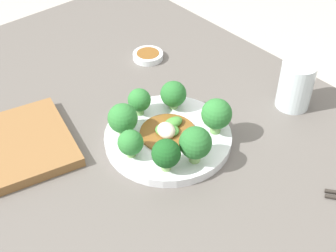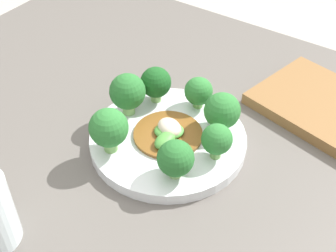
{
  "view_description": "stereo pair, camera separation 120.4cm",
  "coord_description": "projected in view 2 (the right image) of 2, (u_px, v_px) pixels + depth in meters",
  "views": [
    {
      "loc": [
        0.55,
        -0.43,
        1.38
      ],
      "look_at": [
        0.04,
        0.01,
        0.79
      ],
      "focal_mm": 50.0,
      "sensor_mm": 36.0,
      "label": 1
    },
    {
      "loc": [
        -0.26,
        0.45,
        1.27
      ],
      "look_at": [
        0.04,
        0.01,
        0.79
      ],
      "focal_mm": 50.0,
      "sensor_mm": 36.0,
      "label": 2
    }
  ],
  "objects": [
    {
      "name": "broccoli_southeast",
      "position": [
        156.0,
        83.0,
        0.78
      ],
      "size": [
        0.05,
        0.05,
        0.06
      ],
      "color": "#89B76B",
      "rests_on": "plate"
    },
    {
      "name": "plate",
      "position": [
        168.0,
        140.0,
        0.74
      ],
      "size": [
        0.25,
        0.25,
        0.02
      ],
      "color": "silver",
      "rests_on": "table"
    },
    {
      "name": "cutting_board",
      "position": [
        320.0,
        104.0,
        0.81
      ],
      "size": [
        0.24,
        0.21,
        0.02
      ],
      "color": "brown",
      "rests_on": "table"
    },
    {
      "name": "broccoli_west",
      "position": [
        217.0,
        140.0,
        0.68
      ],
      "size": [
        0.05,
        0.05,
        0.06
      ],
      "color": "#70A356",
      "rests_on": "plate"
    },
    {
      "name": "broccoli_east",
      "position": [
        128.0,
        91.0,
        0.75
      ],
      "size": [
        0.06,
        0.06,
        0.07
      ],
      "color": "#89B76B",
      "rests_on": "plate"
    },
    {
      "name": "broccoli_northwest",
      "position": [
        176.0,
        159.0,
        0.65
      ],
      "size": [
        0.05,
        0.05,
        0.06
      ],
      "color": "#89B76B",
      "rests_on": "plate"
    },
    {
      "name": "broccoli_south",
      "position": [
        199.0,
        91.0,
        0.77
      ],
      "size": [
        0.05,
        0.05,
        0.06
      ],
      "color": "#7AAD5B",
      "rests_on": "plate"
    },
    {
      "name": "broccoli_southwest",
      "position": [
        222.0,
        111.0,
        0.72
      ],
      "size": [
        0.06,
        0.06,
        0.06
      ],
      "color": "#7AAD5B",
      "rests_on": "plate"
    },
    {
      "name": "stirfry_center",
      "position": [
        168.0,
        133.0,
        0.73
      ],
      "size": [
        0.11,
        0.11,
        0.02
      ],
      "color": "brown",
      "rests_on": "plate"
    },
    {
      "name": "broccoli_northeast",
      "position": [
        109.0,
        128.0,
        0.68
      ],
      "size": [
        0.06,
        0.06,
        0.07
      ],
      "color": "#70A356",
      "rests_on": "plate"
    }
  ]
}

